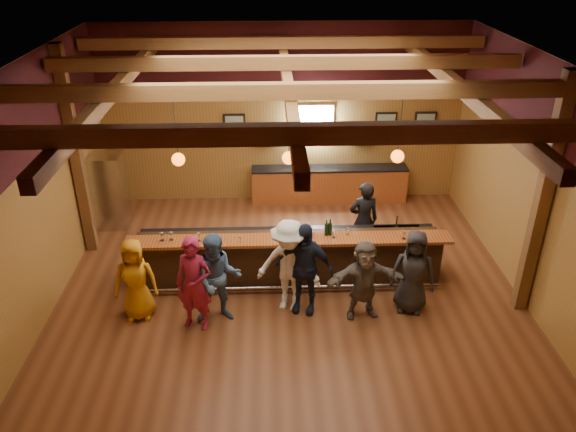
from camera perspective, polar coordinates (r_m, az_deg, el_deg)
The scene contains 27 objects.
room at distance 10.14m, azimuth 0.05°, elevation 8.73°, with size 9.04×9.00×4.52m.
bar_counter at distance 11.38m, azimuth 0.11°, elevation -4.05°, with size 6.30×1.07×1.11m.
back_bar_cabinet at distance 14.64m, azimuth 4.20°, elevation 3.23°, with size 4.00×0.52×0.95m.
window at distance 14.24m, azimuth 2.70°, elevation 9.37°, with size 0.95×0.09×0.95m.
framed_pictures at distance 14.31m, azimuth 6.21°, elevation 9.54°, with size 5.35×0.05×0.45m.
wine_shelves at distance 14.32m, azimuth 2.68°, elevation 7.65°, with size 3.00×0.18×0.30m.
pendant_lights at distance 10.26m, azimuth 0.06°, elevation 5.96°, with size 4.24×0.24×1.37m.
stainless_fridge at distance 13.87m, azimuth -17.57°, elevation 2.44°, with size 0.70×0.70×1.80m, color silver.
customer_orange at distance 10.52m, azimuth -15.23°, elevation -6.26°, with size 0.78×0.51×1.60m, color #C77F12.
customer_redvest at distance 9.99m, azimuth -9.52°, elevation -6.82°, with size 0.66×0.43×1.81m, color maroon.
customer_denim at distance 10.11m, azimuth -7.14°, elevation -6.36°, with size 0.86×0.67×1.76m, color #46658C.
customer_white at distance 10.30m, azimuth 0.10°, elevation -5.11°, with size 1.20×0.69×1.85m, color silver.
customer_navy at distance 10.27m, azimuth 1.62°, elevation -5.30°, with size 1.07×0.45×1.83m, color #192033.
customer_brown at distance 10.28m, azimuth 7.71°, elevation -6.43°, with size 1.44×0.46×1.56m, color #60584D.
customer_dark at distance 10.57m, azimuth 12.59°, elevation -5.55°, with size 0.81×0.53×1.65m, color #242426.
bartender at distance 12.05m, azimuth 7.68°, elevation -0.43°, with size 0.64×0.42×1.76m, color black.
ice_bucket at distance 10.86m, azimuth 1.75°, elevation -1.41°, with size 0.22×0.22×0.24m, color brown.
bottle_a at distance 10.88m, azimuth 3.93°, elevation -1.36°, with size 0.07×0.07×0.33m.
bottle_b at distance 10.89m, azimuth 4.28°, elevation -1.29°, with size 0.07×0.07×0.34m.
glass_a at distance 10.93m, azimuth -12.72°, elevation -1.83°, with size 0.09×0.09×0.19m.
glass_b at distance 10.92m, azimuth -11.80°, elevation -1.78°, with size 0.08×0.08×0.19m.
glass_c at distance 10.79m, azimuth -9.07°, elevation -1.89°, with size 0.08×0.08×0.19m.
glass_d at distance 10.65m, azimuth -4.89°, elevation -2.17°, with size 0.07×0.07×0.16m.
glass_e at distance 10.75m, azimuth -1.43°, elevation -1.69°, with size 0.08×0.08×0.18m.
glass_f at distance 10.80m, azimuth 4.68°, elevation -1.62°, with size 0.08×0.08×0.18m.
glass_g at distance 10.94m, azimuth 6.11°, elevation -1.37°, with size 0.07×0.07×0.16m.
glass_h at distance 10.95m, azimuth 11.74°, elevation -1.67°, with size 0.08×0.08×0.19m.
Camera 1 is at (-0.37, -9.54, 6.48)m, focal length 35.00 mm.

